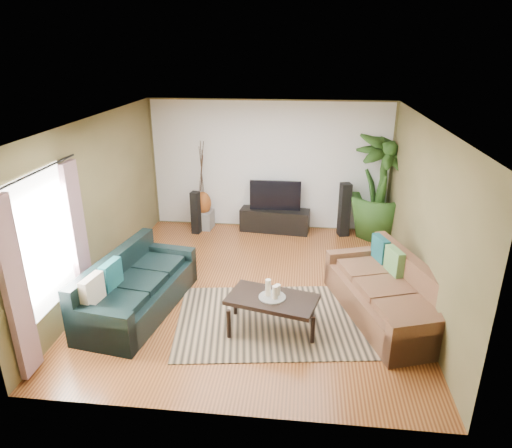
# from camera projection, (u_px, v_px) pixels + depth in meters

# --- Properties ---
(floor) EXTENTS (5.50, 5.50, 0.00)m
(floor) POSITION_uv_depth(u_px,v_px,m) (255.00, 288.00, 7.44)
(floor) COLOR #9D5728
(floor) RESTS_ON ground
(ceiling) EXTENTS (5.50, 5.50, 0.00)m
(ceiling) POSITION_uv_depth(u_px,v_px,m) (254.00, 121.00, 6.45)
(ceiling) COLOR white
(ceiling) RESTS_ON ground
(wall_back) EXTENTS (5.00, 0.00, 5.00)m
(wall_back) POSITION_uv_depth(u_px,v_px,m) (269.00, 166.00, 9.49)
(wall_back) COLOR olive
(wall_back) RESTS_ON ground
(wall_front) EXTENTS (5.00, 0.00, 5.00)m
(wall_front) POSITION_uv_depth(u_px,v_px,m) (223.00, 306.00, 4.41)
(wall_front) COLOR olive
(wall_front) RESTS_ON ground
(wall_left) EXTENTS (0.00, 5.50, 5.50)m
(wall_left) POSITION_uv_depth(u_px,v_px,m) (98.00, 205.00, 7.20)
(wall_left) COLOR olive
(wall_left) RESTS_ON ground
(wall_right) EXTENTS (0.00, 5.50, 5.50)m
(wall_right) POSITION_uv_depth(u_px,v_px,m) (423.00, 217.00, 6.69)
(wall_right) COLOR olive
(wall_right) RESTS_ON ground
(backwall_panel) EXTENTS (4.90, 0.00, 4.90)m
(backwall_panel) POSITION_uv_depth(u_px,v_px,m) (269.00, 166.00, 9.48)
(backwall_panel) COLOR white
(backwall_panel) RESTS_ON ground
(window_pane) EXTENTS (0.00, 1.80, 1.80)m
(window_pane) POSITION_uv_depth(u_px,v_px,m) (44.00, 243.00, 5.70)
(window_pane) COLOR white
(window_pane) RESTS_ON ground
(curtain_near) EXTENTS (0.08, 0.35, 2.20)m
(curtain_near) POSITION_uv_depth(u_px,v_px,m) (15.00, 290.00, 5.10)
(curtain_near) COLOR gray
(curtain_near) RESTS_ON ground
(curtain_far) EXTENTS (0.08, 0.35, 2.20)m
(curtain_far) POSITION_uv_depth(u_px,v_px,m) (78.00, 238.00, 6.48)
(curtain_far) COLOR gray
(curtain_far) RESTS_ON ground
(curtain_rod) EXTENTS (0.03, 1.90, 0.03)m
(curtain_rod) POSITION_uv_depth(u_px,v_px,m) (34.00, 173.00, 5.37)
(curtain_rod) COLOR black
(curtain_rod) RESTS_ON ground
(sofa_left) EXTENTS (1.27, 2.30, 0.85)m
(sofa_left) POSITION_uv_depth(u_px,v_px,m) (138.00, 285.00, 6.69)
(sofa_left) COLOR black
(sofa_left) RESTS_ON floor
(sofa_right) EXTENTS (1.67, 2.44, 0.85)m
(sofa_right) POSITION_uv_depth(u_px,v_px,m) (386.00, 290.00, 6.54)
(sofa_right) COLOR brown
(sofa_right) RESTS_ON floor
(area_rug) EXTENTS (2.91, 2.25, 0.01)m
(area_rug) POSITION_uv_depth(u_px,v_px,m) (271.00, 320.00, 6.58)
(area_rug) COLOR #9D7F5C
(area_rug) RESTS_ON floor
(coffee_table) EXTENTS (1.33, 0.93, 0.49)m
(coffee_table) POSITION_uv_depth(u_px,v_px,m) (272.00, 313.00, 6.31)
(coffee_table) COLOR black
(coffee_table) RESTS_ON floor
(candle_tray) EXTENTS (0.37, 0.37, 0.02)m
(candle_tray) POSITION_uv_depth(u_px,v_px,m) (272.00, 297.00, 6.22)
(candle_tray) COLOR gray
(candle_tray) RESTS_ON coffee_table
(candle_tall) EXTENTS (0.08, 0.08, 0.24)m
(candle_tall) POSITION_uv_depth(u_px,v_px,m) (268.00, 287.00, 6.20)
(candle_tall) COLOR white
(candle_tall) RESTS_ON candle_tray
(candle_mid) EXTENTS (0.08, 0.08, 0.19)m
(candle_mid) POSITION_uv_depth(u_px,v_px,m) (275.00, 292.00, 6.14)
(candle_mid) COLOR white
(candle_mid) RESTS_ON candle_tray
(candle_short) EXTENTS (0.08, 0.08, 0.15)m
(candle_short) POSITION_uv_depth(u_px,v_px,m) (278.00, 290.00, 6.23)
(candle_short) COLOR silver
(candle_short) RESTS_ON candle_tray
(tv_stand) EXTENTS (1.48, 0.58, 0.48)m
(tv_stand) POSITION_uv_depth(u_px,v_px,m) (275.00, 220.00, 9.65)
(tv_stand) COLOR black
(tv_stand) RESTS_ON floor
(television) EXTENTS (1.06, 0.06, 0.63)m
(television) POSITION_uv_depth(u_px,v_px,m) (275.00, 195.00, 9.45)
(television) COLOR black
(television) RESTS_ON tv_stand
(speaker_left) EXTENTS (0.19, 0.21, 0.90)m
(speaker_left) POSITION_uv_depth(u_px,v_px,m) (196.00, 213.00, 9.47)
(speaker_left) COLOR black
(speaker_left) RESTS_ON floor
(speaker_right) EXTENTS (0.25, 0.27, 1.12)m
(speaker_right) POSITION_uv_depth(u_px,v_px,m) (344.00, 210.00, 9.32)
(speaker_right) COLOR black
(speaker_right) RESTS_ON floor
(potted_plant) EXTENTS (1.59, 1.59, 2.13)m
(potted_plant) POSITION_uv_depth(u_px,v_px,m) (380.00, 186.00, 9.14)
(potted_plant) COLOR #244918
(potted_plant) RESTS_ON floor
(plant_pot) EXTENTS (0.39, 0.39, 0.31)m
(plant_pot) POSITION_uv_depth(u_px,v_px,m) (376.00, 228.00, 9.47)
(plant_pot) COLOR black
(plant_pot) RESTS_ON floor
(pedestal) EXTENTS (0.42, 0.42, 0.39)m
(pedestal) POSITION_uv_depth(u_px,v_px,m) (204.00, 219.00, 9.83)
(pedestal) COLOR gray
(pedestal) RESTS_ON floor
(vase) EXTENTS (0.35, 0.35, 0.49)m
(vase) POSITION_uv_depth(u_px,v_px,m) (203.00, 203.00, 9.69)
(vase) COLOR brown
(vase) RESTS_ON pedestal
(side_table) EXTENTS (0.45, 0.45, 0.47)m
(side_table) POSITION_uv_depth(u_px,v_px,m) (144.00, 263.00, 7.79)
(side_table) COLOR brown
(side_table) RESTS_ON floor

